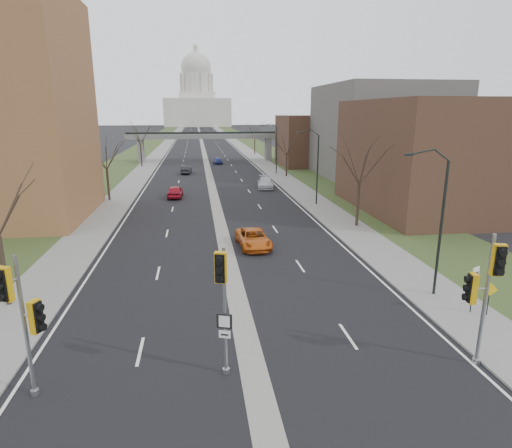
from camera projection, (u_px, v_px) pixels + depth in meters
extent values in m
plane|color=black|center=(253.00, 368.00, 18.51)|extent=(700.00, 700.00, 0.00)
cube|color=black|center=(201.00, 141.00, 162.18)|extent=(20.00, 600.00, 0.01)
cube|color=gray|center=(201.00, 141.00, 162.18)|extent=(1.20, 600.00, 0.02)
cube|color=gray|center=(233.00, 140.00, 163.76)|extent=(4.00, 600.00, 0.12)
cube|color=gray|center=(169.00, 141.00, 160.57)|extent=(4.00, 600.00, 0.12)
cube|color=#253B1B|center=(248.00, 140.00, 164.56)|extent=(8.00, 600.00, 0.10)
cube|color=#253B1B|center=(153.00, 141.00, 159.77)|extent=(8.00, 600.00, 0.10)
cube|color=#4B3323|center=(436.00, 156.00, 46.99)|extent=(16.00, 20.00, 12.00)
cube|color=#605E58|center=(380.00, 132.00, 70.13)|extent=(18.00, 22.00, 15.00)
cube|color=#4B3323|center=(315.00, 141.00, 87.21)|extent=(14.00, 14.00, 10.00)
cube|color=slate|center=(141.00, 151.00, 92.63)|extent=(1.20, 2.50, 5.00)
cube|color=slate|center=(268.00, 149.00, 96.36)|extent=(1.20, 2.50, 5.00)
cube|color=slate|center=(205.00, 136.00, 93.73)|extent=(34.00, 3.00, 1.00)
cube|color=black|center=(205.00, 133.00, 93.55)|extent=(34.00, 0.15, 0.50)
cube|color=silver|center=(198.00, 113.00, 322.45)|extent=(48.00, 42.00, 20.00)
cube|color=silver|center=(197.00, 96.00, 319.39)|extent=(26.00, 26.00, 5.00)
cylinder|color=silver|center=(197.00, 83.00, 317.10)|extent=(22.00, 22.00, 14.00)
sphere|color=silver|center=(196.00, 68.00, 314.30)|extent=(22.00, 22.00, 22.00)
cylinder|color=silver|center=(195.00, 51.00, 311.37)|extent=(3.60, 3.60, 4.50)
cylinder|color=black|center=(441.00, 230.00, 24.78)|extent=(0.16, 0.16, 8.00)
cube|color=black|center=(410.00, 155.00, 23.36)|extent=(0.45, 0.18, 0.14)
cylinder|color=black|center=(317.00, 170.00, 49.68)|extent=(0.16, 0.16, 8.00)
cube|color=black|center=(299.00, 132.00, 48.26)|extent=(0.45, 0.18, 0.14)
cylinder|color=black|center=(276.00, 151.00, 74.58)|extent=(0.16, 0.16, 8.00)
cube|color=black|center=(264.00, 125.00, 73.17)|extent=(0.45, 0.18, 0.14)
cylinder|color=#382B21|center=(4.00, 271.00, 23.90)|extent=(0.28, 0.28, 4.00)
cylinder|color=#382B21|center=(108.00, 185.00, 52.67)|extent=(0.28, 0.28, 3.75)
cylinder|color=#382B21|center=(141.00, 156.00, 85.17)|extent=(0.28, 0.28, 4.25)
cylinder|color=#382B21|center=(358.00, 205.00, 40.77)|extent=(0.28, 0.28, 4.00)
cylinder|color=#382B21|center=(286.00, 166.00, 72.44)|extent=(0.28, 0.28, 3.50)
cylinder|color=#382B21|center=(255.00, 145.00, 110.66)|extent=(0.28, 0.28, 4.25)
cylinder|color=gray|center=(25.00, 328.00, 16.03)|extent=(0.16, 0.16, 5.78)
cylinder|color=gray|center=(35.00, 392.00, 16.74)|extent=(0.31, 0.31, 0.22)
cube|color=#C7920B|center=(5.00, 284.00, 15.01)|extent=(0.61, 0.59, 1.28)
cube|color=#C7920B|center=(35.00, 317.00, 15.75)|extent=(0.59, 0.61, 1.28)
cylinder|color=gray|center=(225.00, 313.00, 17.45)|extent=(0.15, 0.15, 5.62)
cylinder|color=gray|center=(226.00, 371.00, 18.14)|extent=(0.30, 0.30, 0.22)
cube|color=#C7920B|center=(221.00, 267.00, 16.38)|extent=(0.56, 0.55, 1.24)
cube|color=black|center=(225.00, 320.00, 17.53)|extent=(0.63, 0.23, 0.65)
cube|color=silver|center=(225.00, 333.00, 17.68)|extent=(0.48, 0.18, 0.32)
cylinder|color=gray|center=(485.00, 301.00, 18.10)|extent=(0.16, 0.16, 5.95)
cylinder|color=gray|center=(476.00, 361.00, 18.83)|extent=(0.32, 0.32, 0.23)
cube|color=#C7920B|center=(498.00, 260.00, 17.02)|extent=(0.57, 0.55, 1.32)
cube|color=#C7920B|center=(473.00, 288.00, 18.00)|extent=(0.55, 0.57, 1.32)
cylinder|color=black|center=(473.00, 293.00, 23.15)|extent=(0.06, 0.06, 2.26)
cube|color=silver|center=(475.00, 273.00, 22.87)|extent=(0.53, 0.26, 0.72)
cylinder|color=black|center=(488.00, 302.00, 22.93)|extent=(0.06, 0.06, 1.48)
cube|color=#EFB60D|center=(490.00, 289.00, 22.74)|extent=(0.66, 0.33, 0.72)
imported|color=#A61325|center=(175.00, 191.00, 55.08)|extent=(2.02, 4.67, 1.57)
imported|color=black|center=(186.00, 170.00, 76.18)|extent=(1.99, 4.37, 1.39)
imported|color=#C55915|center=(253.00, 238.00, 34.95)|extent=(2.73, 5.32, 1.44)
imported|color=silver|center=(265.00, 183.00, 61.86)|extent=(2.92, 5.67, 1.57)
imported|color=navy|center=(218.00, 160.00, 90.76)|extent=(2.01, 4.17, 1.37)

